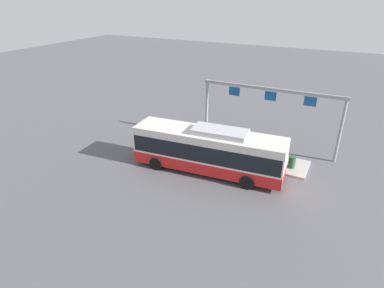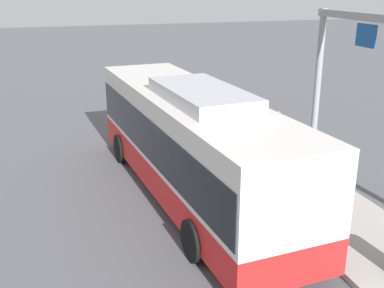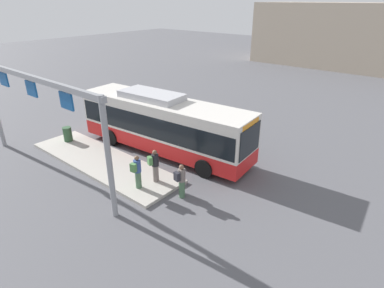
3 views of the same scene
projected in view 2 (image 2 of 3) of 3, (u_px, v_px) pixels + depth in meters
The scene contains 6 objects.
ground_plane at pixel (191, 196), 14.18m from camera, with size 120.00×120.00×0.00m, color #56565B.
platform_curb at pixel (316, 201), 13.67m from camera, with size 10.00×2.80×0.16m, color #B2ADA3.
bus_main at pixel (191, 139), 13.59m from camera, with size 10.99×3.38×3.46m.
person_boarding at pixel (278, 131), 16.82m from camera, with size 0.38×0.55×1.67m.
person_waiting_near at pixel (251, 132), 16.72m from camera, with size 0.48×0.60×1.67m.
person_waiting_mid at pixel (234, 123), 18.35m from camera, with size 0.40×0.57×1.67m.
Camera 2 is at (-12.33, 3.85, 6.07)m, focal length 44.43 mm.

